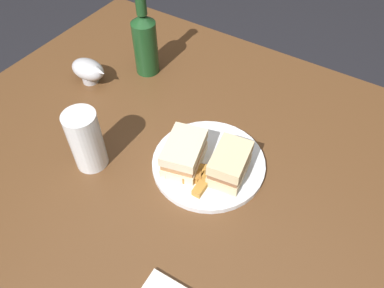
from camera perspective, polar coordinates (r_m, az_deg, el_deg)
The scene contains 13 objects.
ground_plane at distance 1.51m, azimuth -1.51°, elevation -17.94°, with size 6.00×6.00×0.00m, color black.
dining_table at distance 1.19m, azimuth -1.85°, elevation -11.07°, with size 1.15×0.94×0.72m, color brown.
plate at distance 0.84m, azimuth 2.57°, elevation -2.98°, with size 0.26×0.26×0.01m, color white.
sandwich_half_left at distance 0.81m, azimuth -1.23°, elevation -1.43°, with size 0.10×0.13×0.06m.
sandwich_half_right at distance 0.79m, azimuth 5.85°, elevation -3.08°, with size 0.08×0.11×0.07m.
potato_wedge_front at distance 0.79m, azimuth 1.51°, elevation -6.44°, with size 0.05×0.02×0.02m, color #B77F33.
potato_wedge_middle at distance 0.80m, azimuth -0.05°, elevation -5.22°, with size 0.04×0.02×0.02m, color #AD702D.
potato_wedge_back at distance 0.80m, azimuth 0.79°, elevation -4.51°, with size 0.04×0.02×0.02m, color #B77F33.
potato_wedge_left_edge at distance 0.81m, azimuth -3.11°, elevation -4.16°, with size 0.04×0.02×0.02m, color #B77F33.
potato_wedge_right_edge at distance 0.81m, azimuth 0.80°, elevation -3.82°, with size 0.05×0.02×0.02m, color #B77F33.
pint_glass at distance 0.83m, azimuth -15.89°, elevation 0.07°, with size 0.07×0.07×0.15m.
gravy_boat at distance 1.07m, azimuth -15.69°, elevation 10.98°, with size 0.11×0.07×0.07m.
cider_bottle at distance 1.05m, azimuth -7.28°, elevation 15.49°, with size 0.07×0.07×0.26m.
Camera 1 is at (-0.35, 0.48, 1.38)m, focal length 34.57 mm.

